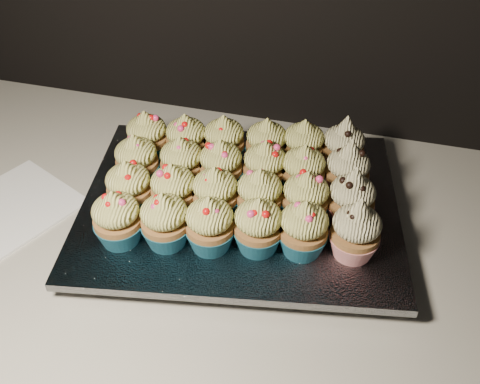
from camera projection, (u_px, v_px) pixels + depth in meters
The scene contains 28 objects.
worktop at pixel (195, 236), 0.78m from camera, with size 2.44×0.64×0.04m, color beige.
napkin at pixel (15, 206), 0.80m from camera, with size 0.16×0.16×0.00m, color white.
baking_tray at pixel (240, 212), 0.78m from camera, with size 0.41×0.31×0.02m, color black.
foil_lining at pixel (240, 204), 0.76m from camera, with size 0.44×0.35×0.01m, color silver.
cupcake_0 at pixel (117, 219), 0.68m from camera, with size 0.06×0.06×0.08m.
cupcake_1 at pixel (165, 221), 0.68m from camera, with size 0.06×0.06×0.08m.
cupcake_2 at pixel (210, 225), 0.67m from camera, with size 0.06×0.06×0.08m.
cupcake_3 at pixel (258, 226), 0.67m from camera, with size 0.06×0.06×0.08m.
cupcake_4 at pixel (303, 229), 0.66m from camera, with size 0.06×0.06×0.08m.
cupcake_5 at pixel (356, 231), 0.66m from camera, with size 0.06×0.06×0.10m.
cupcake_6 at pixel (129, 188), 0.72m from camera, with size 0.06×0.06×0.08m.
cupcake_7 at pixel (174, 191), 0.72m from camera, with size 0.06×0.06×0.08m.
cupcake_8 at pixel (215, 194), 0.71m from camera, with size 0.06×0.06×0.08m.
cupcake_9 at pixel (259, 196), 0.71m from camera, with size 0.06×0.06×0.08m.
cupcake_10 at pixel (305, 199), 0.71m from camera, with size 0.06×0.06×0.08m.
cupcake_11 at pixel (351, 199), 0.70m from camera, with size 0.06×0.06×0.10m.
cupcake_12 at pixel (137, 161), 0.77m from camera, with size 0.06×0.06×0.08m.
cupcake_13 at pixel (182, 163), 0.76m from camera, with size 0.06×0.06×0.08m.
cupcake_14 at pixel (221, 166), 0.76m from camera, with size 0.06×0.06×0.08m.
cupcake_15 at pixel (265, 167), 0.76m from camera, with size 0.06×0.06×0.08m.
cupcake_16 at pixel (303, 171), 0.75m from camera, with size 0.06×0.06×0.08m.
cupcake_17 at pixel (347, 171), 0.75m from camera, with size 0.06×0.06×0.10m.
cupcake_18 at pixel (147, 137), 0.81m from camera, with size 0.06×0.06×0.08m.
cupcake_19 at pixel (186, 140), 0.81m from camera, with size 0.06×0.06×0.08m.
cupcake_20 at pixel (224, 141), 0.81m from camera, with size 0.06×0.06×0.08m.
cupcake_21 at pixel (266, 144), 0.80m from camera, with size 0.06×0.06×0.08m.
cupcake_22 at pixel (303, 146), 0.80m from camera, with size 0.06×0.06×0.08m.
cupcake_23 at pixel (343, 147), 0.79m from camera, with size 0.06×0.06×0.10m.
Camera 1 is at (0.21, 1.19, 1.44)m, focal length 40.00 mm.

